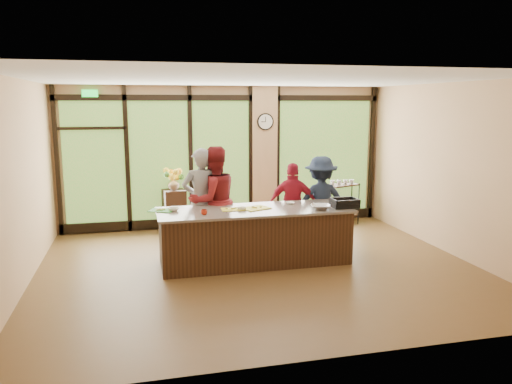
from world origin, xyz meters
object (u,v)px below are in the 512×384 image
island_base (255,237)px  cook_left (202,201)px  flower_stand (174,210)px  cook_right (321,201)px  roasting_pan (344,205)px  bar_cart (342,197)px

island_base → cook_left: 1.19m
flower_stand → cook_right: bearing=-41.6°
cook_left → cook_right: 2.23m
cook_left → roasting_pan: bearing=155.9°
island_base → bar_cart: (2.51, 2.24, 0.15)m
cook_left → bar_cart: 3.63m
roasting_pan → bar_cart: bearing=69.5°
cook_right → flower_stand: 3.12m
roasting_pan → flower_stand: bearing=136.7°
cook_left → flower_stand: size_ratio=2.16×
cook_left → bar_cart: (3.30, 1.49, -0.36)m
flower_stand → bar_cart: (3.65, -0.21, 0.15)m
cook_left → roasting_pan: 2.48m
island_base → roasting_pan: (1.50, -0.21, 0.52)m
cook_right → roasting_pan: cook_right is taller
island_base → roasting_pan: size_ratio=7.21×
island_base → cook_left: cook_left is taller
island_base → roasting_pan: bearing=-8.1°
roasting_pan → flower_stand: 3.79m
cook_left → bar_cart: cook_left is taller
cook_left → cook_right: cook_left is taller
roasting_pan → flower_stand: size_ratio=0.49×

